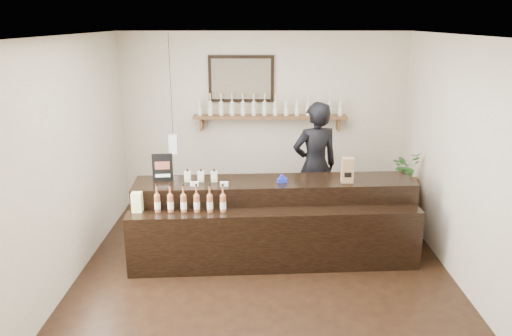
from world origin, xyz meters
The scene contains 10 objects.
ground centered at (0.00, 0.00, 0.00)m, with size 5.00×5.00×0.00m, color black.
room_shell centered at (0.00, 0.00, 1.70)m, with size 5.00×5.00×5.00m.
back_wall_decor centered at (-0.14, 2.37, 1.75)m, with size 2.66×0.96×1.69m.
counter centered at (0.12, 0.57, 0.47)m, with size 3.59×1.18×1.16m.
promo_sign centered at (-1.29, 0.66, 1.17)m, with size 0.26×0.05×0.36m.
paper_bag centered at (1.04, 0.63, 1.15)m, with size 0.14×0.11×0.32m.
tape_dispenser centered at (0.22, 0.61, 1.03)m, with size 0.13×0.08×0.10m.
side_cabinet centered at (2.00, 1.41, 0.38)m, with size 0.48×0.59×0.75m.
potted_plant centered at (2.00, 1.41, 0.97)m, with size 0.39×0.34×0.43m, color #316227.
shopkeeper centered at (0.74, 1.55, 1.06)m, with size 0.77×0.51×2.12m, color black.
Camera 1 is at (-0.07, -5.35, 2.96)m, focal length 35.00 mm.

